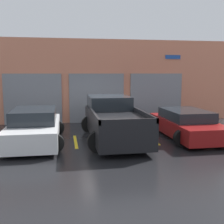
% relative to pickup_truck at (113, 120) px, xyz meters
% --- Properties ---
extents(ground_plane, '(28.00, 28.00, 0.00)m').
position_rel_pickup_truck_xyz_m(ground_plane, '(0.00, 1.13, -0.81)').
color(ground_plane, black).
extents(shophouse_building, '(15.23, 0.68, 4.58)m').
position_rel_pickup_truck_xyz_m(shophouse_building, '(-0.01, 4.42, 1.43)').
color(shophouse_building, '#D17A5B').
rests_on(shophouse_building, ground).
extents(pickup_truck, '(2.47, 5.43, 1.71)m').
position_rel_pickup_truck_xyz_m(pickup_truck, '(0.00, 0.00, 0.00)').
color(pickup_truck, black).
rests_on(pickup_truck, ground).
extents(sedan_white, '(2.27, 4.41, 1.35)m').
position_rel_pickup_truck_xyz_m(sedan_white, '(-3.14, -0.25, -0.18)').
color(sedan_white, white).
rests_on(sedan_white, ground).
extents(sedan_side, '(2.26, 4.52, 1.17)m').
position_rel_pickup_truck_xyz_m(sedan_side, '(3.14, -0.25, -0.25)').
color(sedan_side, maroon).
rests_on(sedan_side, ground).
extents(parking_stripe_left, '(0.12, 2.20, 0.01)m').
position_rel_pickup_truck_xyz_m(parking_stripe_left, '(-1.57, -0.28, -0.81)').
color(parking_stripe_left, gold).
rests_on(parking_stripe_left, ground).
extents(parking_stripe_centre, '(0.12, 2.20, 0.01)m').
position_rel_pickup_truck_xyz_m(parking_stripe_centre, '(1.57, -0.28, -0.81)').
color(parking_stripe_centre, gold).
rests_on(parking_stripe_centre, ground).
extents(parking_stripe_right, '(0.12, 2.20, 0.01)m').
position_rel_pickup_truck_xyz_m(parking_stripe_right, '(4.72, -0.28, -0.81)').
color(parking_stripe_right, gold).
rests_on(parking_stripe_right, ground).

